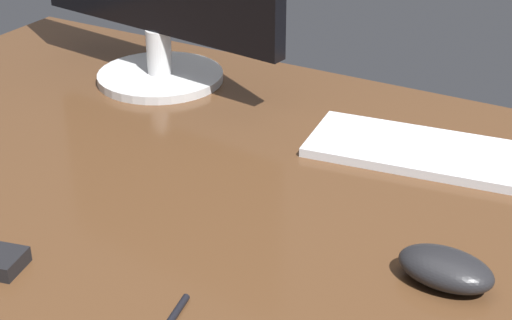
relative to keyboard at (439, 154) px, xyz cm
name	(u,v)px	position (x,y,z in cm)	size (l,w,h in cm)	color
desk	(226,183)	(-23.18, -19.43, -1.66)	(140.00, 84.00, 2.00)	#4C301C
keyboard	(439,154)	(0.00, 0.00, 0.00)	(36.77, 14.05, 1.31)	silver
computer_mouse	(446,269)	(9.94, -28.34, 1.25)	(10.64, 6.51, 3.82)	black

